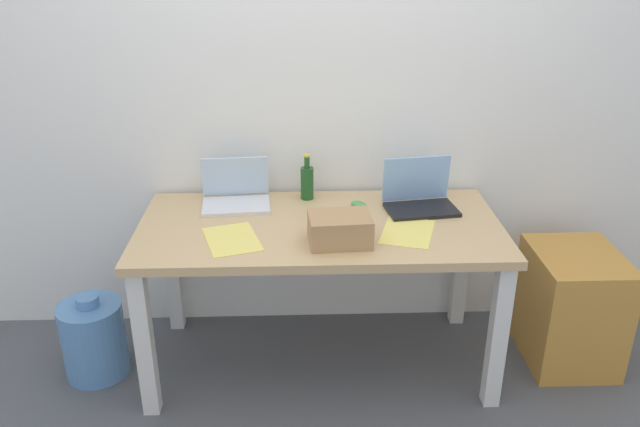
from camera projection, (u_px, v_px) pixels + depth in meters
ground_plane at (320, 360)px, 3.14m from camera, size 8.00×8.00×0.00m
back_wall at (317, 79)px, 3.03m from camera, size 5.20×0.08×2.60m
desk at (320, 244)px, 2.88m from camera, size 1.62×0.78×0.74m
laptop_left at (236, 195)px, 3.02m from camera, size 0.33×0.25×0.22m
laptop_right at (419, 198)px, 2.98m from camera, size 0.35×0.26×0.24m
beer_bottle at (307, 182)px, 3.08m from camera, size 0.06×0.06×0.22m
computer_mouse at (359, 205)px, 2.99m from camera, size 0.10×0.12×0.03m
cardboard_box at (340, 229)px, 2.64m from camera, size 0.27×0.21×0.12m
paper_sheet_front_right at (408, 232)px, 2.76m from camera, size 0.29×0.34×0.00m
paper_sheet_front_left at (232, 239)px, 2.69m from camera, size 0.29×0.34×0.00m
water_cooler_jug at (94, 339)px, 2.99m from camera, size 0.30×0.30×0.42m
filing_cabinet at (570, 307)px, 3.06m from camera, size 0.40×0.48×0.57m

